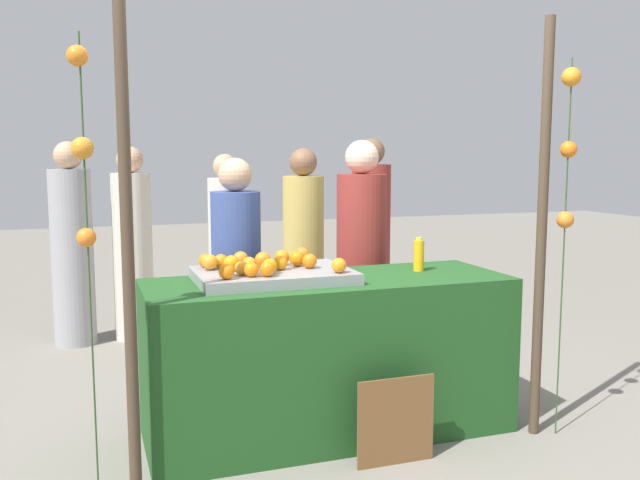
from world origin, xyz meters
TOP-DOWN VIEW (x-y plane):
  - ground_plane at (0.00, 0.00)m, footprint 24.00×24.00m
  - stall_counter at (0.00, 0.00)m, footprint 2.03×0.72m
  - orange_tray at (-0.31, 0.04)m, footprint 0.84×0.57m
  - orange_0 at (-0.14, 0.12)m, footprint 0.09×0.09m
  - orange_1 at (-0.53, 0.09)m, footprint 0.09×0.09m
  - orange_2 at (-0.22, 0.19)m, footprint 0.09×0.09m
  - orange_3 at (-0.57, 0.19)m, footprint 0.08×0.08m
  - orange_4 at (-0.64, 0.25)m, footprint 0.08×0.08m
  - orange_5 at (-0.34, 0.13)m, footprint 0.09×0.09m
  - orange_6 at (-0.39, -0.14)m, footprint 0.08×0.08m
  - orange_7 at (-0.44, 0.04)m, footprint 0.08×0.08m
  - orange_8 at (-0.00, -0.16)m, footprint 0.08×0.08m
  - orange_9 at (-0.07, 0.26)m, footprint 0.09×0.09m
  - orange_10 at (-0.63, 0.16)m, footprint 0.09×0.09m
  - orange_11 at (-0.51, -0.06)m, footprint 0.07×0.07m
  - orange_12 at (-0.10, 0.03)m, footprint 0.08×0.08m
  - orange_13 at (-0.36, -0.06)m, footprint 0.08×0.08m
  - orange_14 at (-0.45, 0.21)m, footprint 0.09×0.09m
  - orange_15 at (-0.27, 0.03)m, footprint 0.08×0.08m
  - orange_16 at (-0.47, -0.12)m, footprint 0.08×0.08m
  - orange_17 at (-0.60, -0.15)m, footprint 0.08×0.08m
  - juice_bottle at (0.59, 0.07)m, footprint 0.06×0.06m
  - chalkboard_sign at (0.18, -0.50)m, footprint 0.42×0.03m
  - vendor_left at (-0.38, 0.67)m, footprint 0.31×0.31m
  - vendor_right at (0.49, 0.70)m, footprint 0.33×0.33m
  - crowd_person_0 at (-1.38, 2.41)m, footprint 0.34×0.34m
  - crowd_person_1 at (-0.89, 2.42)m, footprint 0.33×0.33m
  - crowd_person_2 at (1.15, 2.06)m, footprint 0.34×0.34m
  - crowd_person_3 at (0.37, 1.61)m, footprint 0.33×0.33m
  - crowd_person_4 at (-0.08, 2.48)m, footprint 0.32×0.32m
  - canopy_post_left at (-1.10, -0.40)m, footprint 0.06×0.06m
  - canopy_post_right at (1.10, -0.40)m, footprint 0.06×0.06m
  - garland_strand_left at (-1.27, -0.43)m, footprint 0.10×0.10m
  - garland_strand_right at (1.21, -0.45)m, footprint 0.11×0.10m

SIDE VIEW (x-z plane):
  - ground_plane at x=0.00m, z-range 0.00..0.00m
  - chalkboard_sign at x=0.18m, z-range -0.01..0.46m
  - stall_counter at x=0.00m, z-range 0.00..0.89m
  - vendor_left at x=-0.38m, z-range -0.05..1.50m
  - crowd_person_4 at x=-0.08m, z-range -0.05..1.52m
  - crowd_person_3 at x=0.37m, z-range -0.06..1.57m
  - crowd_person_1 at x=-0.89m, z-range -0.06..1.58m
  - vendor_right at x=0.49m, z-range -0.06..1.61m
  - crowd_person_0 at x=-1.38m, z-range -0.06..1.62m
  - crowd_person_2 at x=1.15m, z-range -0.06..1.66m
  - orange_tray at x=-0.31m, z-range 0.89..0.95m
  - juice_bottle at x=0.59m, z-range 0.88..1.08m
  - orange_11 at x=-0.51m, z-range 0.95..1.02m
  - orange_16 at x=-0.47m, z-range 0.95..1.02m
  - orange_4 at x=-0.64m, z-range 0.95..1.02m
  - orange_15 at x=-0.27m, z-range 0.95..1.02m
  - orange_6 at x=-0.39m, z-range 0.95..1.03m
  - orange_3 at x=-0.57m, z-range 0.95..1.03m
  - orange_7 at x=-0.44m, z-range 0.95..1.03m
  - orange_8 at x=0.00m, z-range 0.95..1.03m
  - orange_17 at x=-0.60m, z-range 0.95..1.03m
  - orange_13 at x=-0.36m, z-range 0.95..1.03m
  - orange_12 at x=-0.10m, z-range 0.95..1.03m
  - orange_10 at x=-0.63m, z-range 0.95..1.03m
  - orange_1 at x=-0.53m, z-range 0.95..1.03m
  - orange_0 at x=-0.14m, z-range 0.95..1.03m
  - orange_14 at x=-0.45m, z-range 0.95..1.03m
  - orange_9 at x=-0.07m, z-range 0.95..1.03m
  - orange_2 at x=-0.22m, z-range 0.95..1.03m
  - orange_5 at x=-0.34m, z-range 0.95..1.04m
  - canopy_post_left at x=-1.10m, z-range 0.00..2.30m
  - canopy_post_right at x=1.10m, z-range 0.00..2.30m
  - garland_strand_left at x=-1.27m, z-range 0.55..2.63m
  - garland_strand_right at x=1.21m, z-range 0.57..2.65m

